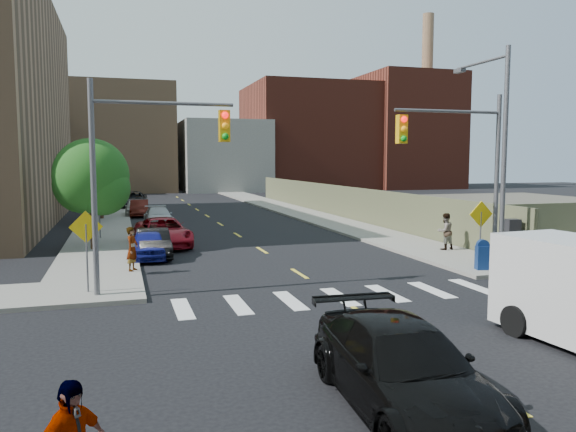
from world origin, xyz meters
TOP-DOWN VIEW (x-y plane):
  - ground at (0.00, 0.00)m, footprint 160.00×160.00m
  - sidewalk_nw at (-7.75, 41.50)m, footprint 3.50×73.00m
  - sidewalk_ne at (7.75, 41.50)m, footprint 3.50×73.00m
  - fence_north at (9.60, 28.00)m, footprint 0.12×44.00m
  - gravel_lot at (28.00, 30.00)m, footprint 36.00×42.00m
  - bg_bldg_midwest at (-6.00, 72.00)m, footprint 14.00×16.00m
  - bg_bldg_center at (8.00, 70.00)m, footprint 12.00×16.00m
  - bg_bldg_east at (22.00, 72.00)m, footprint 18.00×18.00m
  - bg_bldg_fareast at (38.00, 70.00)m, footprint 14.00×16.00m
  - smokestack at (42.00, 70.00)m, footprint 1.80×1.80m
  - signal_nw at (-5.98, 6.00)m, footprint 4.59×0.30m
  - signal_ne at (5.98, 6.00)m, footprint 4.59×0.30m
  - streetlight_ne at (8.20, 6.90)m, footprint 0.25×3.70m
  - warn_sign_nw at (-7.80, 6.50)m, footprint 1.06×0.06m
  - warn_sign_ne at (7.20, 6.50)m, footprint 1.06×0.06m
  - warn_sign_midwest at (-7.80, 20.00)m, footprint 1.06×0.06m
  - tree_west_near at (-8.00, 16.05)m, footprint 3.66×3.64m
  - tree_west_far at (-8.00, 31.05)m, footprint 3.66×3.64m
  - parked_car_blue at (-5.50, 13.25)m, footprint 1.77×3.99m
  - parked_car_black at (-5.27, 13.49)m, footprint 1.46×4.01m
  - parked_car_red at (-4.60, 16.75)m, footprint 2.86×5.52m
  - parked_car_silver at (-4.20, 26.34)m, footprint 1.89×4.43m
  - parked_car_white at (-5.50, 33.64)m, footprint 1.70×4.03m
  - parked_car_maroon at (-5.21, 33.23)m, footprint 1.61×4.03m
  - parked_car_grey at (-5.50, 41.13)m, footprint 2.85×5.74m
  - black_sedan at (-1.97, -4.04)m, footprint 2.45×5.47m
  - mailbox at (6.97, 6.00)m, footprint 0.57×0.48m
  - payphone at (9.10, 6.95)m, footprint 0.61×0.52m
  - pedestrian_west at (-6.30, 9.76)m, footprint 0.64×0.75m
  - pedestrian_east at (8.31, 10.79)m, footprint 0.94×0.77m

SIDE VIEW (x-z plane):
  - ground at x=0.00m, z-range 0.00..0.00m
  - gravel_lot at x=28.00m, z-range 0.00..0.06m
  - sidewalk_nw at x=-7.75m, z-range 0.00..0.15m
  - sidewalk_ne at x=7.75m, z-range 0.00..0.15m
  - parked_car_silver at x=-4.20m, z-range 0.00..1.27m
  - parked_car_maroon at x=-5.21m, z-range 0.00..1.30m
  - parked_car_black at x=-5.27m, z-range 0.00..1.31m
  - parked_car_blue at x=-5.50m, z-range 0.00..1.34m
  - parked_car_white at x=-5.50m, z-range 0.00..1.36m
  - mailbox at x=6.97m, z-range 0.13..1.33m
  - parked_car_red at x=-4.60m, z-range 0.00..1.49m
  - black_sedan at x=-1.97m, z-range 0.00..1.56m
  - parked_car_grey at x=-5.50m, z-range 0.00..1.56m
  - pedestrian_west at x=-6.30m, z-range 0.15..1.88m
  - pedestrian_east at x=8.31m, z-range 0.15..1.92m
  - payphone at x=9.10m, z-range 0.15..2.00m
  - fence_north at x=9.60m, z-range 0.00..2.50m
  - warn_sign_nw at x=-7.80m, z-range 0.58..3.41m
  - warn_sign_ne at x=7.20m, z-range 0.58..3.41m
  - warn_sign_midwest at x=-7.80m, z-range 0.58..3.41m
  - tree_west_near at x=-8.00m, z-range 0.72..6.24m
  - tree_west_far at x=-8.00m, z-range 0.72..6.24m
  - signal_nw at x=-5.98m, z-range 1.03..8.03m
  - signal_ne at x=5.98m, z-range 1.03..8.03m
  - bg_bldg_center at x=8.00m, z-range 0.00..10.00m
  - streetlight_ne at x=8.20m, z-range 0.72..9.72m
  - bg_bldg_midwest at x=-6.00m, z-range 0.00..15.00m
  - bg_bldg_east at x=22.00m, z-range 0.00..16.00m
  - bg_bldg_fareast at x=38.00m, z-range 0.00..18.00m
  - smokestack at x=42.00m, z-range 0.00..28.00m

